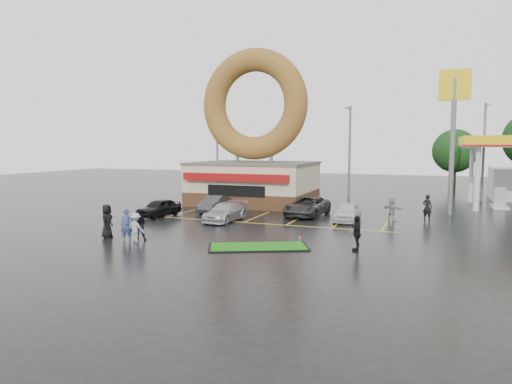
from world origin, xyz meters
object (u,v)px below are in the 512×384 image
(car_silver, at_px, (225,212))
(streetlight_mid, at_px, (349,149))
(streetlight_left, at_px, (217,149))
(car_white, at_px, (348,212))
(donut_shop, at_px, (254,153))
(car_black, at_px, (159,208))
(person_blue, at_px, (127,225))
(dumpster, at_px, (206,195))
(car_grey, at_px, (307,206))
(shell_sign, at_px, (454,115))
(car_dgrey, at_px, (214,204))
(person_cameraman, at_px, (357,233))
(putting_green, at_px, (258,247))
(streetlight_right, at_px, (484,149))

(car_silver, bearing_deg, streetlight_mid, 75.78)
(streetlight_left, bearing_deg, car_white, -39.65)
(donut_shop, xyz_separation_m, car_black, (-3.68, -9.47, -3.82))
(person_blue, bearing_deg, car_white, 21.40)
(car_silver, distance_m, dumpster, 10.80)
(car_white, bearing_deg, car_grey, 155.09)
(car_grey, distance_m, person_blue, 14.00)
(shell_sign, xyz_separation_m, car_dgrey, (-17.00, -4.92, -6.74))
(car_dgrey, xyz_separation_m, car_grey, (7.23, 0.69, 0.07))
(person_blue, bearing_deg, car_silver, 49.37)
(person_blue, distance_m, dumpster, 17.41)
(car_black, height_order, person_blue, person_blue)
(streetlight_left, bearing_deg, streetlight_mid, 4.09)
(donut_shop, bearing_deg, car_white, -35.28)
(shell_sign, height_order, car_white, shell_sign)
(person_cameraman, bearing_deg, shell_sign, 147.07)
(dumpster, bearing_deg, putting_green, -58.24)
(streetlight_right, height_order, car_grey, streetlight_right)
(streetlight_right, xyz_separation_m, dumpster, (-23.50, -9.52, -4.13))
(person_blue, xyz_separation_m, person_cameraman, (11.82, 2.21, -0.02))
(car_black, relative_size, car_dgrey, 0.98)
(streetlight_right, bearing_deg, dumpster, -157.94)
(donut_shop, distance_m, car_black, 10.85)
(car_white, relative_size, putting_green, 0.69)
(car_dgrey, xyz_separation_m, car_silver, (2.63, -3.58, -0.01))
(person_blue, xyz_separation_m, dumpster, (-4.06, 16.92, -0.23))
(shell_sign, height_order, car_silver, shell_sign)
(donut_shop, xyz_separation_m, shell_sign, (16.00, -0.97, 2.91))
(car_black, bearing_deg, streetlight_mid, 66.30)
(car_black, bearing_deg, car_white, 19.83)
(streetlight_left, xyz_separation_m, person_blue, (6.56, -24.45, -3.90))
(car_black, height_order, car_grey, car_grey)
(donut_shop, relative_size, shell_sign, 1.27)
(person_cameraman, xyz_separation_m, dumpster, (-15.88, 14.72, -0.22))
(car_white, relative_size, dumpster, 2.08)
(car_white, xyz_separation_m, person_cameraman, (1.94, -8.62, 0.23))
(donut_shop, distance_m, person_blue, 17.87)
(streetlight_left, relative_size, person_blue, 5.09)
(car_black, distance_m, car_dgrey, 4.47)
(car_dgrey, distance_m, person_cameraman, 15.56)
(shell_sign, height_order, streetlight_right, shell_sign)
(dumpster, bearing_deg, person_cameraman, -46.36)
(donut_shop, xyz_separation_m, car_grey, (6.23, -5.20, -3.76))
(shell_sign, bearing_deg, car_grey, -156.61)
(shell_sign, bearing_deg, car_silver, -149.40)
(car_silver, bearing_deg, person_blue, -101.48)
(car_black, xyz_separation_m, person_blue, (3.24, -8.03, 0.24))
(car_black, height_order, dumpster, dumpster)
(streetlight_left, bearing_deg, car_black, -78.56)
(streetlight_left, height_order, car_grey, streetlight_left)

